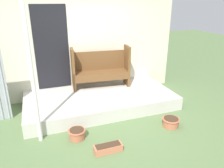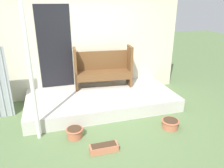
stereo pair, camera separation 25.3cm
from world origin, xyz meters
name	(u,v)px [view 1 (the left image)]	position (x,y,z in m)	size (l,w,h in m)	color
ground_plane	(108,124)	(0.00, 0.00, 0.00)	(24.00, 24.00, 0.00)	#5B7547
porch_slab	(100,100)	(0.08, 0.83, 0.15)	(3.44, 1.66, 0.30)	beige
house_wall	(88,46)	(0.04, 1.69, 1.30)	(4.64, 0.08, 2.60)	beige
support_post	(32,76)	(-1.34, -0.11, 1.23)	(0.07, 0.07, 2.46)	white
bench	(101,67)	(0.25, 1.33, 0.81)	(1.46, 0.53, 1.03)	brown
flower_pot_left	(77,134)	(-0.71, -0.29, 0.10)	(0.32, 0.32, 0.19)	#B76647
flower_pot_middle	(171,122)	(1.16, -0.51, 0.10)	(0.35, 0.35, 0.18)	#B76647
planter_box_rect	(108,148)	(-0.29, -0.83, 0.06)	(0.48, 0.17, 0.13)	#C67251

